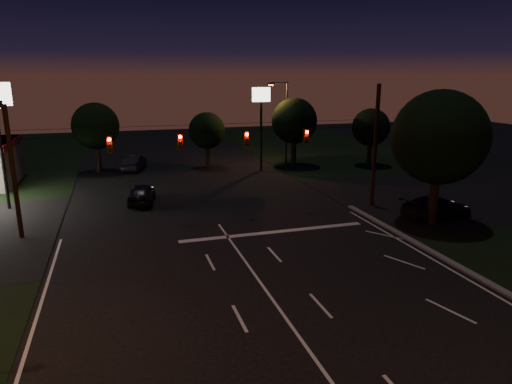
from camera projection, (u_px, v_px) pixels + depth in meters
name	position (u px, v px, depth m)	size (l,w,h in m)	color
ground	(299.00, 337.00, 17.17)	(140.00, 140.00, 0.00)	black
cross_street_right	(450.00, 195.00, 37.65)	(20.00, 16.00, 0.02)	black
stop_bar	(274.00, 232.00, 28.67)	(12.00, 0.50, 0.01)	silver
utility_pole_right	(371.00, 206.00, 34.46)	(0.30, 0.30, 9.00)	black
utility_pole_left	(22.00, 238.00, 27.67)	(0.28, 0.28, 8.00)	black
signal_span	(214.00, 140.00, 29.66)	(24.00, 0.40, 1.56)	black
pole_sign_right	(261.00, 109.00, 45.67)	(1.80, 0.30, 8.40)	black
street_light_right_far	(284.00, 117.00, 48.69)	(2.20, 0.35, 9.00)	black
tree_right_near	(438.00, 138.00, 29.00)	(6.00, 6.00, 8.76)	black
tree_far_b	(96.00, 126.00, 45.37)	(4.60, 4.60, 6.98)	black
tree_far_c	(207.00, 131.00, 47.72)	(3.80, 3.80, 5.86)	black
tree_far_d	(294.00, 121.00, 48.21)	(4.80, 4.80, 7.30)	black
tree_far_e	(370.00, 128.00, 48.78)	(4.00, 4.00, 6.18)	black
car_oncoming_a	(142.00, 193.00, 34.96)	(1.84, 4.56, 1.55)	black
car_oncoming_b	(134.00, 162.00, 47.30)	(1.65, 4.74, 1.56)	black
car_cross	(437.00, 207.00, 31.43)	(2.11, 5.18, 1.50)	black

